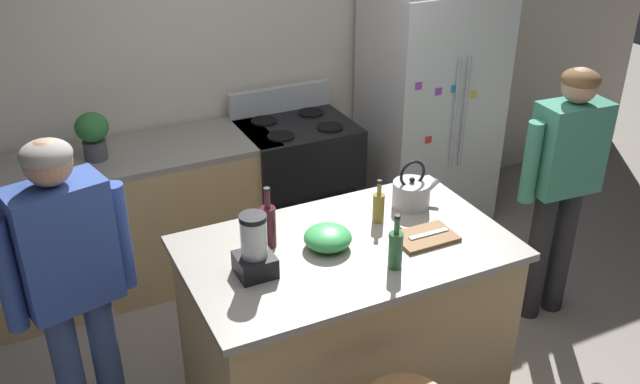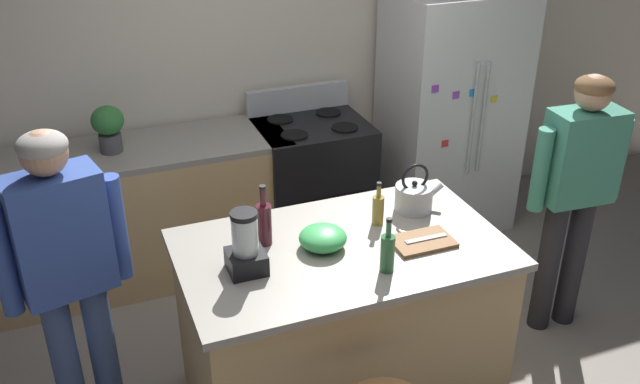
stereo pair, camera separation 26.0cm
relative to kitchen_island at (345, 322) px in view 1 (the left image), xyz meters
name	(u,v)px [view 1 (the left image)]	position (x,y,z in m)	size (l,w,h in m)	color
back_wall	(215,59)	(0.00, 1.95, 0.87)	(8.00, 0.10, 2.70)	beige
kitchen_island	(345,322)	(0.00, 0.00, 0.00)	(1.59, 0.95, 0.95)	tan
back_counter_run	(127,222)	(-0.80, 1.55, 0.00)	(2.00, 0.64, 0.95)	tan
refrigerator	(429,109)	(1.49, 1.50, 0.42)	(0.90, 0.73, 1.79)	silver
stove_range	(297,185)	(0.41, 1.52, 0.01)	(0.76, 0.65, 1.13)	black
person_by_island_left	(71,278)	(-1.26, 0.21, 0.53)	(0.59, 0.31, 1.67)	#384C7A
person_by_sink_right	(564,173)	(1.48, 0.10, 0.50)	(0.59, 0.25, 1.61)	#26262B
potted_plant	(93,133)	(-0.92, 1.55, 0.65)	(0.20, 0.20, 0.30)	#4C4C51
blender_appliance	(254,250)	(-0.49, -0.04, 0.60)	(0.17, 0.17, 0.31)	black
bottle_wine	(268,225)	(-0.34, 0.16, 0.59)	(0.08, 0.08, 0.32)	#471923
bottle_vinegar	(379,207)	(0.25, 0.14, 0.56)	(0.06, 0.06, 0.24)	olive
bottle_olive_oil	(396,249)	(0.11, -0.27, 0.58)	(0.07, 0.07, 0.28)	#2D6638
mixing_bowl	(328,238)	(-0.09, 0.03, 0.53)	(0.23, 0.23, 0.11)	#3FB259
tea_kettle	(411,193)	(0.50, 0.20, 0.55)	(0.28, 0.20, 0.27)	#B7BABF
cutting_board	(425,237)	(0.38, -0.12, 0.48)	(0.30, 0.20, 0.02)	brown
chef_knife	(429,234)	(0.40, -0.12, 0.50)	(0.22, 0.03, 0.01)	#B7BABF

